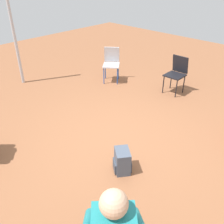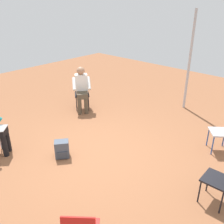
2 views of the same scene
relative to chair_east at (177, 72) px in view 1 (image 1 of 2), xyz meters
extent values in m
plane|color=brown|center=(-2.42, -0.36, -0.50)|extent=(14.49, 14.49, 0.00)
cube|color=black|center=(-0.07, 0.00, -0.06)|extent=(0.41, 0.41, 0.03)
cylinder|color=black|center=(-0.24, -0.18, -0.29)|extent=(0.02, 0.02, 0.42)
cylinder|color=black|center=(-0.25, 0.16, -0.29)|extent=(0.02, 0.02, 0.42)
cylinder|color=black|center=(0.10, -0.17, -0.29)|extent=(0.02, 0.02, 0.42)
cylinder|color=black|center=(0.09, 0.17, -0.29)|extent=(0.02, 0.02, 0.42)
cube|color=black|center=(0.12, 0.00, 0.15)|extent=(0.10, 0.38, 0.40)
cube|color=#B7B7BC|center=(-0.60, 1.51, -0.06)|extent=(0.56, 0.56, 0.03)
cylinder|color=#1E4799|center=(-0.63, 1.27, -0.29)|extent=(0.02, 0.02, 0.42)
cylinder|color=#1E4799|center=(-0.84, 1.53, -0.29)|extent=(0.02, 0.02, 0.42)
cylinder|color=#1E4799|center=(-0.37, 1.48, -0.29)|extent=(0.02, 0.02, 0.42)
cylinder|color=#1E4799|center=(-0.58, 1.75, -0.29)|extent=(0.02, 0.02, 0.42)
cube|color=#B7B7BC|center=(-0.46, 1.63, 0.15)|extent=(0.31, 0.35, 0.40)
sphere|color=#DBAD89|center=(-4.02, -1.83, 0.63)|extent=(0.22, 0.22, 0.22)
cylinder|color=teal|center=(-4.09, -1.62, 0.30)|extent=(0.34, 0.35, 0.31)
cylinder|color=teal|center=(-3.80, -1.89, 0.30)|extent=(0.34, 0.35, 0.31)
cube|color=#9EA0A5|center=(-3.81, -1.61, 0.09)|extent=(0.37, 0.37, 0.02)
cube|color=#B2D1F2|center=(-3.88, -1.69, 0.20)|extent=(0.25, 0.25, 0.20)
cube|color=#475160|center=(-2.83, -0.87, -0.32)|extent=(0.33, 0.34, 0.36)
cube|color=#39414D|center=(-2.83, -0.87, -0.40)|extent=(0.32, 0.31, 0.16)
cylinder|color=#B2B2B7|center=(-2.23, 3.09, 0.86)|extent=(0.07, 0.07, 2.72)
camera|label=1|loc=(-4.89, -2.66, 2.12)|focal=40.00mm
camera|label=2|loc=(0.79, -3.31, 2.48)|focal=40.00mm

